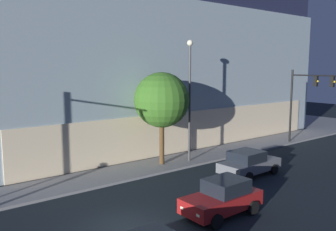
% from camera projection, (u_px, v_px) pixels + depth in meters
% --- Properties ---
extents(ground_plane, '(120.00, 120.00, 0.00)m').
position_uv_depth(ground_plane, '(126.00, 229.00, 15.55)').
color(ground_plane, black).
extents(modern_building, '(34.25, 21.61, 15.07)m').
position_uv_depth(modern_building, '(129.00, 64.00, 37.47)').
color(modern_building, '#4C4C51').
rests_on(modern_building, ground).
extents(traffic_light_far_corner, '(0.38, 4.21, 6.71)m').
position_uv_depth(traffic_light_far_corner, '(307.00, 92.00, 31.55)').
color(traffic_light_far_corner, black).
rests_on(traffic_light_far_corner, sidewalk_corner).
extents(street_lamp_sidewalk, '(0.44, 0.44, 8.87)m').
position_uv_depth(street_lamp_sidewalk, '(190.00, 87.00, 25.75)').
color(street_lamp_sidewalk, '#3F3F3F').
rests_on(street_lamp_sidewalk, sidewalk_corner).
extents(sidewalk_tree, '(3.93, 3.93, 6.60)m').
position_uv_depth(sidewalk_tree, '(162.00, 100.00, 25.03)').
color(sidewalk_tree, '#50381E').
rests_on(sidewalk_tree, sidewalk_corner).
extents(car_red, '(4.07, 2.04, 1.74)m').
position_uv_depth(car_red, '(223.00, 197.00, 16.99)').
color(car_red, maroon).
rests_on(car_red, ground).
extents(car_grey, '(4.43, 2.33, 1.65)m').
position_uv_depth(car_grey, '(249.00, 163.00, 23.34)').
color(car_grey, slate).
rests_on(car_grey, ground).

